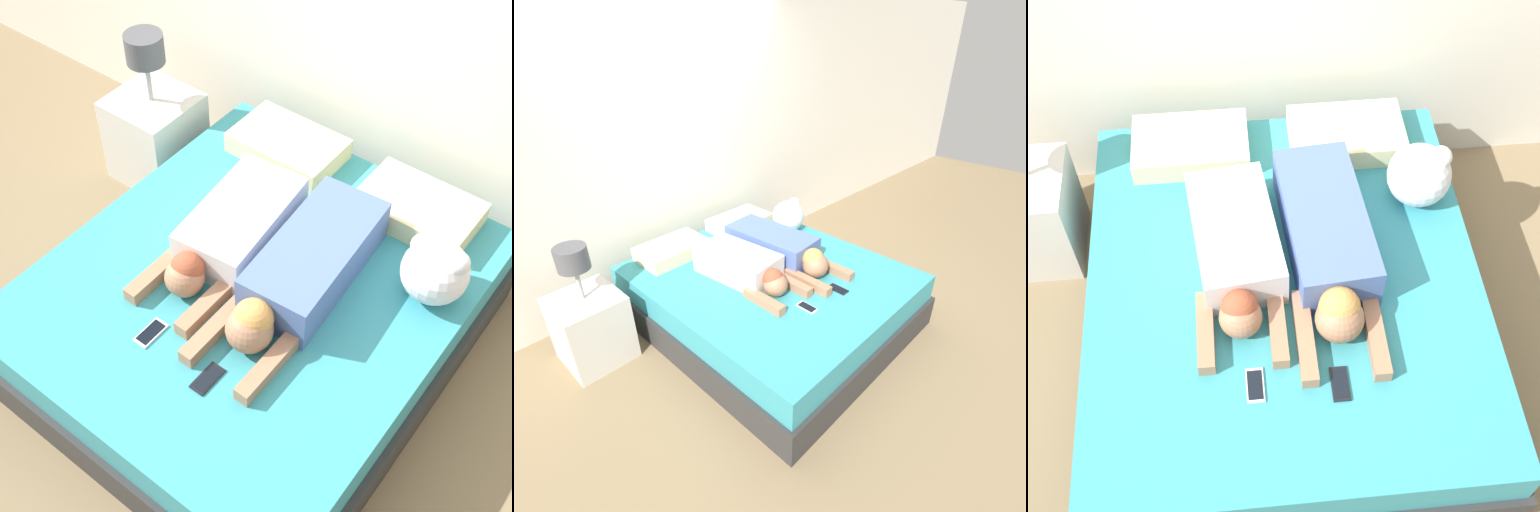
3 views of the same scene
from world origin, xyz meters
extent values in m
plane|color=#7F6B4C|center=(0.00, 0.00, 0.00)|extent=(12.00, 12.00, 0.00)
cube|color=silver|center=(0.00, 1.19, 1.30)|extent=(12.00, 0.06, 2.60)
cube|color=#2D2D2D|center=(0.00, 0.00, 0.13)|extent=(1.82, 2.09, 0.27)
cube|color=teal|center=(0.00, 0.00, 0.37)|extent=(1.76, 2.03, 0.22)
cube|color=beige|center=(-0.40, 0.80, 0.54)|extent=(0.58, 0.38, 0.12)
cube|color=beige|center=(0.40, 0.80, 0.54)|extent=(0.58, 0.38, 0.12)
cube|color=silver|center=(-0.21, 0.16, 0.59)|extent=(0.43, 0.70, 0.21)
sphere|color=#A37051|center=(-0.21, -0.25, 0.57)|extent=(0.18, 0.18, 0.18)
sphere|color=#99472D|center=(-0.21, -0.23, 0.62)|extent=(0.16, 0.16, 0.16)
cube|color=#A37051|center=(-0.36, -0.28, 0.52)|extent=(0.07, 0.36, 0.07)
cube|color=#A37051|center=(-0.06, -0.28, 0.52)|extent=(0.07, 0.36, 0.07)
cube|color=#4C66A5|center=(0.20, 0.18, 0.60)|extent=(0.41, 0.81, 0.23)
sphere|color=#A37051|center=(0.20, -0.31, 0.59)|extent=(0.21, 0.21, 0.21)
sphere|color=#D18C47|center=(0.20, -0.28, 0.63)|extent=(0.18, 0.18, 0.18)
cube|color=#A37051|center=(0.05, -0.34, 0.52)|extent=(0.07, 0.43, 0.07)
cube|color=#A37051|center=(0.35, -0.34, 0.52)|extent=(0.07, 0.43, 0.07)
cube|color=silver|center=(-0.17, -0.53, 0.49)|extent=(0.07, 0.15, 0.01)
cube|color=black|center=(-0.17, -0.53, 0.49)|extent=(0.06, 0.13, 0.00)
cube|color=black|center=(0.17, -0.55, 0.49)|extent=(0.07, 0.15, 0.01)
cube|color=black|center=(0.17, -0.55, 0.49)|extent=(0.06, 0.13, 0.00)
sphere|color=white|center=(0.68, 0.41, 0.63)|extent=(0.30, 0.30, 0.30)
sphere|color=white|center=(0.60, 0.41, 0.75)|extent=(0.11, 0.11, 0.11)
sphere|color=white|center=(0.76, 0.41, 0.75)|extent=(0.11, 0.11, 0.11)
cube|color=beige|center=(-1.26, 0.64, 0.28)|extent=(0.46, 0.46, 0.55)
cylinder|color=#999999|center=(-1.26, 0.64, 0.67)|extent=(0.03, 0.03, 0.25)
cylinder|color=#4C4C51|center=(-1.26, 0.64, 0.88)|extent=(0.22, 0.22, 0.17)
camera|label=1|loc=(1.28, -1.67, 3.02)|focal=50.00mm
camera|label=2|loc=(-2.01, -1.92, 2.23)|focal=28.00mm
camera|label=3|loc=(-0.17, -1.80, 3.12)|focal=50.00mm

